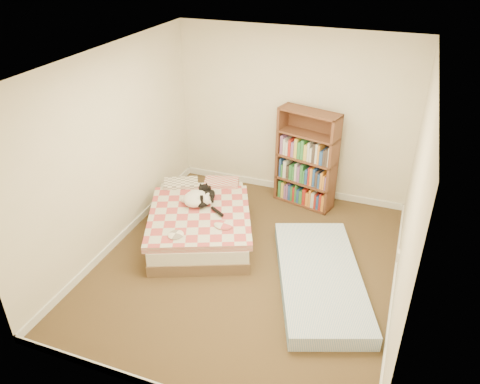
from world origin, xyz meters
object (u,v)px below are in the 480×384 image
(floor_mattress, at_px, (320,278))
(bed, at_px, (201,220))
(bookshelf, at_px, (306,170))
(white_dog, at_px, (196,199))
(black_cat, at_px, (207,197))

(floor_mattress, bearing_deg, bed, 144.61)
(floor_mattress, bearing_deg, bookshelf, 88.94)
(bed, relative_size, white_dog, 4.32)
(floor_mattress, height_order, black_cat, black_cat)
(bookshelf, height_order, black_cat, bookshelf)
(floor_mattress, relative_size, black_cat, 2.73)
(bookshelf, height_order, floor_mattress, bookshelf)
(black_cat, relative_size, white_dog, 1.52)
(bed, distance_m, black_cat, 0.32)
(bookshelf, bearing_deg, floor_mattress, -55.79)
(bed, xyz_separation_m, white_dog, (-0.08, 0.03, 0.30))
(bookshelf, distance_m, black_cat, 1.58)
(floor_mattress, xyz_separation_m, white_dog, (-1.79, 0.50, 0.42))
(bookshelf, height_order, white_dog, bookshelf)
(floor_mattress, bearing_deg, white_dog, 144.30)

